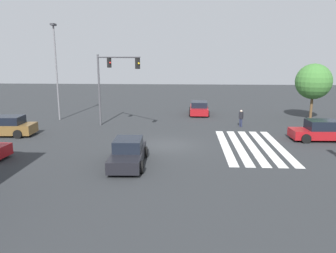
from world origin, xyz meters
TOP-DOWN VIEW (x-y plane):
  - ground_plane at (0.00, 0.00)m, footprint 108.03×108.03m
  - crosswalk_markings at (0.00, -6.08)m, footprint 9.50×4.40m
  - traffic_signal_mast at (5.44, 5.44)m, footprint 4.63×4.63m
  - car_1 at (2.04, -11.65)m, footprint 2.20×4.29m
  - car_2 at (-4.54, 2.13)m, footprint 4.88×2.22m
  - car_3 at (13.16, -2.73)m, footprint 4.54×2.27m
  - car_4 at (2.17, 13.46)m, footprint 2.40×4.76m
  - pedestrian at (6.76, -6.35)m, footprint 0.41×0.41m
  - street_light_pole_a at (9.20, 11.68)m, footprint 0.80×0.36m
  - tree_corner_a at (10.43, -13.97)m, footprint 3.53×3.53m

SIDE VIEW (x-z plane):
  - ground_plane at x=0.00m, z-range 0.00..0.00m
  - crosswalk_markings at x=0.00m, z-range 0.00..0.01m
  - car_3 at x=13.16m, z-range -0.04..1.43m
  - car_2 at x=-4.54m, z-range -0.07..1.49m
  - car_1 at x=2.04m, z-range -0.04..1.54m
  - car_4 at x=2.17m, z-range -0.03..1.59m
  - pedestrian at x=6.76m, z-range 0.08..1.65m
  - tree_corner_a at x=10.43m, z-range 1.07..6.77m
  - traffic_signal_mast at x=5.44m, z-range 1.43..7.98m
  - street_light_pole_a at x=9.20m, z-range 0.83..10.32m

